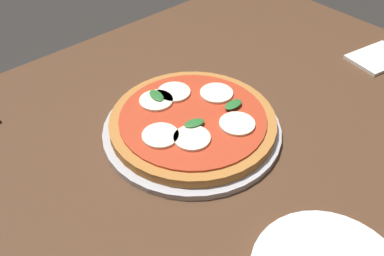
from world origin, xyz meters
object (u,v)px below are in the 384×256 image
(serving_tray, at_px, (192,130))
(napkin, at_px, (378,58))
(dining_table, at_px, (231,173))
(pizza, at_px, (193,121))

(serving_tray, height_order, napkin, serving_tray)
(dining_table, height_order, pizza, pizza)
(napkin, bearing_deg, dining_table, 173.57)
(pizza, bearing_deg, dining_table, -41.07)
(dining_table, bearing_deg, pizza, 138.93)
(serving_tray, height_order, pizza, pizza)
(dining_table, bearing_deg, serving_tray, 141.96)
(pizza, height_order, napkin, pizza)
(serving_tray, xyz_separation_m, napkin, (0.48, -0.10, -0.00))
(napkin, bearing_deg, serving_tray, 168.66)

